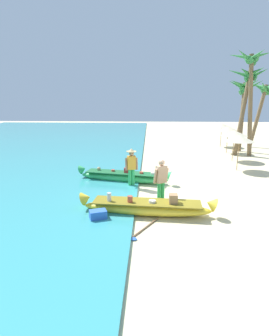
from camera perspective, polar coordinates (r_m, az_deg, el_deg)
ground_plane at (r=10.61m, az=7.36°, el=-6.99°), size 80.00×80.00×0.00m
boat_yellow_foreground at (r=9.37m, az=2.58°, el=-8.05°), size 4.61×1.11×0.76m
boat_green_midground at (r=12.97m, az=-2.28°, el=-1.78°), size 4.51×1.54×0.75m
person_vendor_hatted at (r=12.00m, az=-0.64°, el=0.59°), size 0.58×0.44×1.74m
person_tourist_customer at (r=9.84m, az=5.50°, el=-2.52°), size 0.58×0.44×1.75m
parasol_row_0 at (r=15.91m, az=20.79°, el=5.70°), size 1.60×1.60×1.91m
parasol_row_1 at (r=18.39m, az=19.86°, el=6.76°), size 1.60×1.60×1.91m
parasol_row_2 at (r=21.05m, az=18.73°, el=7.64°), size 1.60×1.60×1.91m
parasol_row_3 at (r=23.86m, az=17.53°, el=8.38°), size 1.60×1.60×1.91m
palm_tree_tall_inland at (r=21.98m, az=21.69°, el=14.37°), size 2.81×2.47×5.29m
palm_tree_leaning_seaward at (r=20.32m, az=22.75°, el=17.61°), size 2.58×2.57×6.91m
palm_tree_mid_cluster at (r=24.60m, az=25.11°, el=13.61°), size 2.64×2.37×5.24m
palm_tree_far_behind at (r=20.50m, az=22.23°, el=15.46°), size 2.61×2.61×5.92m
cooler_box at (r=8.98m, az=-7.51°, el=-9.73°), size 0.62×0.52×0.36m
paddle at (r=8.30m, az=1.33°, el=-12.82°), size 1.01×1.57×0.05m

